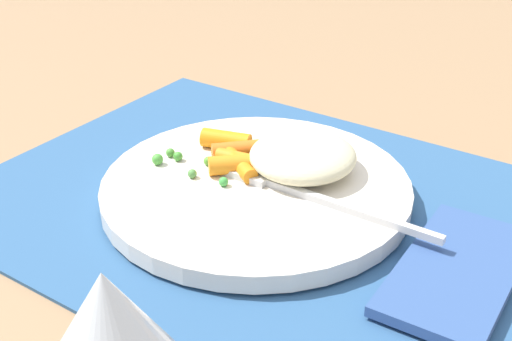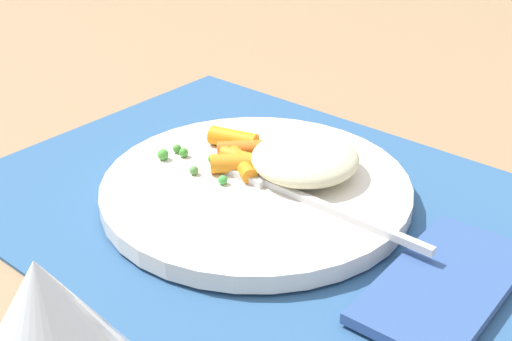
# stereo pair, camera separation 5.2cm
# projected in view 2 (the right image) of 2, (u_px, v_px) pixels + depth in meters

# --- Properties ---
(ground_plane) EXTENTS (2.40, 2.40, 0.00)m
(ground_plane) POSITION_uv_depth(u_px,v_px,m) (256.00, 203.00, 0.57)
(ground_plane) COLOR #997551
(placemat) EXTENTS (0.46, 0.37, 0.01)m
(placemat) POSITION_uv_depth(u_px,v_px,m) (256.00, 200.00, 0.57)
(placemat) COLOR #2D5684
(placemat) RESTS_ON ground_plane
(plate) EXTENTS (0.26, 0.26, 0.01)m
(plate) POSITION_uv_depth(u_px,v_px,m) (256.00, 189.00, 0.57)
(plate) COLOR silver
(plate) RESTS_ON placemat
(rice_mound) EXTENTS (0.09, 0.09, 0.03)m
(rice_mound) POSITION_uv_depth(u_px,v_px,m) (305.00, 158.00, 0.57)
(rice_mound) COLOR beige
(rice_mound) RESTS_ON plate
(carrot_portion) EXTENTS (0.08, 0.06, 0.02)m
(carrot_portion) POSITION_uv_depth(u_px,v_px,m) (240.00, 153.00, 0.59)
(carrot_portion) COLOR orange
(carrot_portion) RESTS_ON plate
(pea_scatter) EXTENTS (0.09, 0.08, 0.01)m
(pea_scatter) POSITION_uv_depth(u_px,v_px,m) (227.00, 152.00, 0.60)
(pea_scatter) COLOR #549237
(pea_scatter) RESTS_ON plate
(fork) EXTENTS (0.19, 0.02, 0.01)m
(fork) POSITION_uv_depth(u_px,v_px,m) (297.00, 195.00, 0.54)
(fork) COLOR silver
(fork) RESTS_ON plate
(wine_glass) EXTENTS (0.08, 0.08, 0.14)m
(wine_glass) POSITION_uv_depth(u_px,v_px,m) (48.00, 335.00, 0.29)
(wine_glass) COLOR silver
(wine_glass) RESTS_ON ground_plane
(napkin) EXTENTS (0.08, 0.15, 0.01)m
(napkin) POSITION_uv_depth(u_px,v_px,m) (445.00, 284.00, 0.46)
(napkin) COLOR #33518C
(napkin) RESTS_ON placemat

